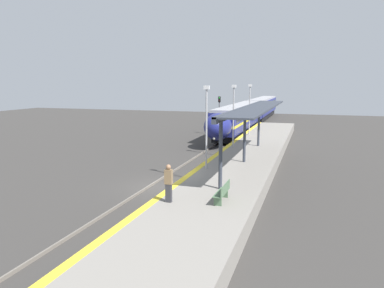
{
  "coord_description": "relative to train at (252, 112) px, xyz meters",
  "views": [
    {
      "loc": [
        8.83,
        -21.09,
        6.52
      ],
      "look_at": [
        0.57,
        4.48,
        2.1
      ],
      "focal_mm": 35.0,
      "sensor_mm": 36.0,
      "label": 1
    }
  ],
  "objects": [
    {
      "name": "train",
      "position": [
        0.0,
        0.0,
        0.0
      ],
      "size": [
        2.83,
        46.5,
        3.73
      ],
      "color": "black",
      "rests_on": "ground_plane"
    },
    {
      "name": "ground_plane",
      "position": [
        0.0,
        -35.95,
        -2.14
      ],
      "size": [
        120.0,
        120.0,
        0.0
      ],
      "primitive_type": "plane",
      "color": "#383533"
    },
    {
      "name": "platform_right",
      "position": [
        4.07,
        -35.95,
        -1.67
      ],
      "size": [
        4.86,
        64.0,
        0.97
      ],
      "color": "gray",
      "rests_on": "ground_plane"
    },
    {
      "name": "rail_right",
      "position": [
        0.72,
        -35.95,
        -2.07
      ],
      "size": [
        0.08,
        90.0,
        0.15
      ],
      "primitive_type": "cube",
      "color": "slate",
      "rests_on": "ground_plane"
    },
    {
      "name": "lamppost_far",
      "position": [
        2.38,
        -16.95,
        1.89
      ],
      "size": [
        0.36,
        0.2,
        5.38
      ],
      "color": "#9E9EA3",
      "rests_on": "platform_right"
    },
    {
      "name": "station_canopy",
      "position": [
        4.94,
        -31.18,
        2.5
      ],
      "size": [
        2.02,
        17.33,
        3.94
      ],
      "color": "#333842",
      "rests_on": "platform_right"
    },
    {
      "name": "person_waiting",
      "position": [
        2.58,
        -41.25,
        -0.23
      ],
      "size": [
        0.36,
        0.24,
        1.81
      ],
      "color": "#333338",
      "rests_on": "platform_right"
    },
    {
      "name": "railway_signal",
      "position": [
        -2.23,
        -11.72,
        0.77
      ],
      "size": [
        0.28,
        0.28,
        4.82
      ],
      "color": "#59595E",
      "rests_on": "ground_plane"
    },
    {
      "name": "rail_left",
      "position": [
        -0.72,
        -35.95,
        -2.07
      ],
      "size": [
        0.08,
        90.0,
        0.15
      ],
      "primitive_type": "cube",
      "color": "slate",
      "rests_on": "ground_plane"
    },
    {
      "name": "lamppost_near",
      "position": [
        2.38,
        -34.04,
        1.89
      ],
      "size": [
        0.36,
        0.2,
        5.38
      ],
      "color": "#9E9EA3",
      "rests_on": "platform_right"
    },
    {
      "name": "platform_bench",
      "position": [
        5.0,
        -40.4,
        -0.71
      ],
      "size": [
        0.44,
        1.77,
        0.89
      ],
      "color": "#4C6B4C",
      "rests_on": "platform_right"
    },
    {
      "name": "lamppost_mid",
      "position": [
        2.38,
        -25.5,
        1.89
      ],
      "size": [
        0.36,
        0.2,
        5.38
      ],
      "color": "#9E9EA3",
      "rests_on": "platform_right"
    }
  ]
}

